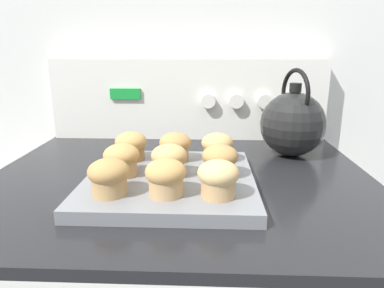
{
  "coord_description": "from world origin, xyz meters",
  "views": [
    {
      "loc": [
        0.05,
        -0.31,
        1.18
      ],
      "look_at": [
        0.02,
        0.32,
        1.0
      ],
      "focal_mm": 32.0,
      "sensor_mm": 36.0,
      "label": 1
    }
  ],
  "objects": [
    {
      "name": "muffin_r0_c0",
      "position": [
        -0.1,
        0.18,
        0.98
      ],
      "size": [
        0.07,
        0.07,
        0.06
      ],
      "color": "tan",
      "rests_on": "muffin_pan"
    },
    {
      "name": "muffin_r0_c1",
      "position": [
        -0.01,
        0.18,
        0.98
      ],
      "size": [
        0.07,
        0.07,
        0.06
      ],
      "color": "tan",
      "rests_on": "muffin_pan"
    },
    {
      "name": "muffin_r2_c1",
      "position": [
        -0.01,
        0.36,
        0.98
      ],
      "size": [
        0.07,
        0.07,
        0.06
      ],
      "color": "#A37A4C",
      "rests_on": "muffin_pan"
    },
    {
      "name": "muffin_r1_c1",
      "position": [
        -0.01,
        0.27,
        0.98
      ],
      "size": [
        0.07,
        0.07,
        0.06
      ],
      "color": "#A37A4C",
      "rests_on": "muffin_pan"
    },
    {
      "name": "muffin_r2_c2",
      "position": [
        0.07,
        0.36,
        0.98
      ],
      "size": [
        0.07,
        0.07,
        0.06
      ],
      "color": "tan",
      "rests_on": "muffin_pan"
    },
    {
      "name": "muffin_r1_c2",
      "position": [
        0.08,
        0.27,
        0.98
      ],
      "size": [
        0.07,
        0.07,
        0.06
      ],
      "color": "#A37A4C",
      "rests_on": "muffin_pan"
    },
    {
      "name": "tea_kettle",
      "position": [
        0.25,
        0.48,
        1.01
      ],
      "size": [
        0.15,
        0.18,
        0.2
      ],
      "color": "black",
      "rests_on": "stove_range"
    },
    {
      "name": "muffin_r2_c0",
      "position": [
        -0.1,
        0.36,
        0.98
      ],
      "size": [
        0.07,
        0.07,
        0.06
      ],
      "color": "olive",
      "rests_on": "muffin_pan"
    },
    {
      "name": "control_panel",
      "position": [
        0.0,
        0.64,
        1.04
      ],
      "size": [
        0.75,
        0.07,
        0.22
      ],
      "color": "white",
      "rests_on": "stove_range"
    },
    {
      "name": "muffin_r0_c2",
      "position": [
        0.07,
        0.18,
        0.98
      ],
      "size": [
        0.07,
        0.07,
        0.06
      ],
      "color": "tan",
      "rests_on": "muffin_pan"
    },
    {
      "name": "wall_back",
      "position": [
        0.0,
        0.69,
        1.2
      ],
      "size": [
        8.0,
        0.05,
        2.4
      ],
      "color": "silver",
      "rests_on": "ground_plane"
    },
    {
      "name": "muffin_r1_c0",
      "position": [
        -0.1,
        0.27,
        0.98
      ],
      "size": [
        0.07,
        0.07,
        0.06
      ],
      "color": "tan",
      "rests_on": "muffin_pan"
    },
    {
      "name": "muffin_pan",
      "position": [
        -0.01,
        0.27,
        0.94
      ],
      "size": [
        0.3,
        0.3,
        0.02
      ],
      "color": "slate",
      "rests_on": "stove_range"
    }
  ]
}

